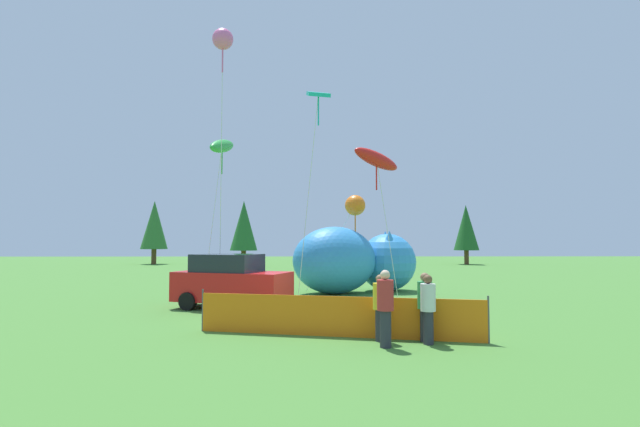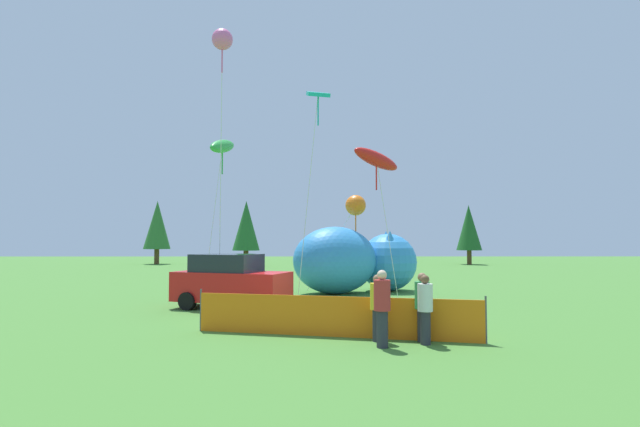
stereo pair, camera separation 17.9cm
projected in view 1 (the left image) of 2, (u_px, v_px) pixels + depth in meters
The scene contains 17 objects.
ground_plane at pixel (291, 314), 17.22m from camera, with size 120.00×120.00×0.00m, color #477F33.
parked_car at pixel (231, 282), 18.69m from camera, with size 4.63×3.19×2.04m.
folding_chair at pixel (387, 298), 17.52m from camera, with size 0.68×0.68×0.90m.
inflatable_cat at pixel (353, 262), 24.27m from camera, with size 6.75×5.17×3.21m.
safety_fence at pixel (337, 316), 13.27m from camera, with size 7.56×1.85×1.18m.
spectator_in_yellow_shirt at pixel (385, 305), 11.98m from camera, with size 0.40×0.40×1.85m.
spectator_in_green_shirt at pixel (428, 306), 12.33m from camera, with size 0.37×0.37×1.71m.
spectator_in_grey_shirt at pixel (425, 304), 12.67m from camera, with size 0.38×0.38×1.74m.
spectator_in_blue_shirt at pixel (380, 305), 12.70m from camera, with size 0.37×0.37×1.69m.
kite_orange_flower at pixel (355, 205), 24.58m from camera, with size 2.95×1.17×4.79m.
kite_teal_diamond at pixel (318, 99), 20.62m from camera, with size 1.38×1.03×8.82m.
kite_green_fish at pixel (222, 146), 23.04m from camera, with size 1.04×3.11×7.55m.
kite_pink_octopus at pixel (223, 41), 19.16m from camera, with size 0.81×1.11×10.70m.
kite_red_lizard at pixel (376, 160), 21.01m from camera, with size 2.35×2.02×6.58m.
horizon_tree_east at pixel (244, 226), 49.13m from camera, with size 2.69×2.69×6.42m.
horizon_tree_west at pixel (466, 228), 52.40m from camera, with size 2.61×2.61×6.24m.
horizon_tree_mid at pixel (154, 225), 52.83m from camera, with size 2.82×2.82×6.72m.
Camera 1 is at (0.77, -17.39, 2.58)m, focal length 28.00 mm.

